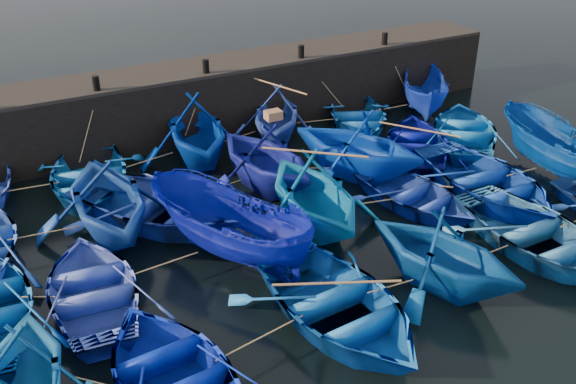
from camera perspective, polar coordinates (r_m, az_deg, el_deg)
name	(u,v)px	position (r m, az deg, el deg)	size (l,w,h in m)	color
ground	(343,264)	(17.59, 4.94, -6.43)	(120.00, 120.00, 0.00)	black
quay_wall	(200,100)	(25.43, -7.84, 8.08)	(26.00, 2.50, 2.50)	black
quay_top	(198,68)	(25.01, -8.04, 10.89)	(26.00, 2.50, 0.12)	black
bollard_1	(96,83)	(23.08, -16.69, 9.25)	(0.24, 0.24, 0.50)	black
bollard_2	(206,66)	(24.11, -7.31, 11.03)	(0.24, 0.24, 0.50)	black
bollard_3	(301,51)	(25.72, 1.18, 12.38)	(0.24, 0.24, 0.50)	black
bollard_4	(385,39)	(27.83, 8.60, 13.34)	(0.24, 0.24, 0.50)	black
boat_1	(88,177)	(21.79, -17.39, 1.30)	(3.74, 5.23, 1.08)	#0E59B2
boat_2	(196,129)	(22.77, -8.21, 5.56)	(4.12, 4.77, 2.51)	#002EA1
boat_3	(276,114)	(24.31, -1.04, 6.98)	(3.59, 4.17, 2.19)	#2845AE
boat_4	(357,116)	(25.86, 6.20, 6.74)	(3.40, 4.76, 0.99)	#0B4891
boat_5	(425,93)	(27.59, 12.12, 8.58)	(1.75, 4.64, 1.79)	#0E2BA2
boat_7	(107,196)	(18.82, -15.76, -0.35)	(4.23, 4.91, 2.58)	navy
boat_8	(158,205)	(19.46, -11.45, -1.14)	(4.09, 5.72, 1.19)	blue
boat_9	(265,156)	(20.68, -2.02, 3.24)	(3.96, 4.59, 2.42)	navy
boat_10	(358,143)	(21.56, 6.20, 4.32)	(4.10, 4.75, 2.50)	#0339CF
boat_11	(418,143)	(23.81, 11.46, 4.32)	(3.39, 4.74, 0.98)	#000775
boat_12	(465,130)	(25.22, 15.47, 5.32)	(3.59, 5.03, 1.04)	blue
boat_14	(94,288)	(16.57, -16.90, -8.19)	(3.33, 4.66, 0.97)	blue
boat_15	(228,229)	(17.20, -5.33, -3.28)	(1.98, 5.25, 2.03)	#020C84
boat_16	(314,193)	(18.37, 2.28, -0.08)	(4.11, 4.76, 2.51)	blue
boat_17	(416,195)	(20.29, 11.31, -0.30)	(3.07, 4.29, 0.89)	#1A37A5
boat_18	(486,181)	(21.40, 17.21, 0.94)	(4.02, 5.62, 1.17)	#0933A0
boat_19	(558,151)	(23.35, 22.85, 3.39)	(1.92, 5.11, 1.98)	navy
boat_20	(22,375)	(13.90, -22.58, -14.79)	(3.33, 3.86, 2.03)	blue
boat_21	(175,377)	(13.78, -10.02, -15.86)	(3.55, 4.96, 1.03)	#00169B
boat_22	(336,303)	(15.31, 4.29, -9.85)	(3.91, 5.47, 1.13)	blue
boat_23	(444,251)	(16.51, 13.70, -5.14)	(3.67, 4.25, 2.24)	navy
boat_24	(538,235)	(19.04, 21.33, -3.56)	(3.81, 5.33, 1.11)	#23639B
wooden_crate	(273,115)	(20.26, -1.32, 6.86)	(0.51, 0.39, 0.28)	#8E5F3E
mooring_ropes	(262,164)	(20.91, -2.31, 2.54)	(17.80, 11.89, 2.10)	tan
loose_oars	(338,150)	(19.88, 4.44, 3.75)	(9.82, 12.21, 1.58)	#99724C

